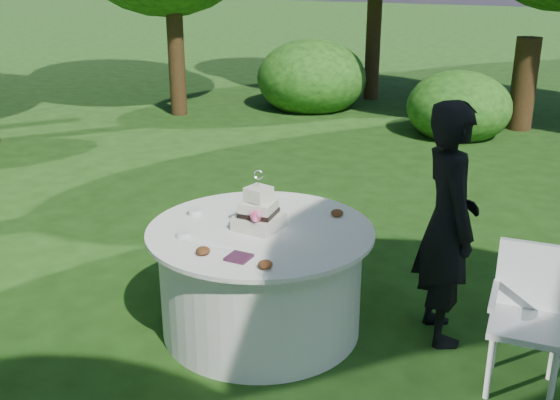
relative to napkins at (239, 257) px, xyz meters
The scene contains 9 objects.
ground 0.93m from the napkins, 103.19° to the left, with size 80.00×80.00×0.00m, color #17330E.
napkins is the anchor object (origin of this frame).
feather_plume 0.32m from the napkins, 162.07° to the left, with size 0.48×0.07×0.01m, color white.
guest 1.43m from the napkins, 43.21° to the left, with size 0.61×0.40×1.67m, color black.
table 0.64m from the napkins, 103.19° to the left, with size 1.56×1.56×0.77m.
cake 0.51m from the napkins, 104.34° to the left, with size 0.30×0.31×0.42m.
chair 1.78m from the napkins, 21.57° to the left, with size 0.48×0.47×0.90m.
votives 0.74m from the napkins, 134.48° to the left, with size 0.36×0.92×0.04m.
petal_cups 0.29m from the napkins, 73.94° to the left, with size 0.59×1.07×0.05m.
Camera 1 is at (1.98, -3.63, 2.47)m, focal length 42.00 mm.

